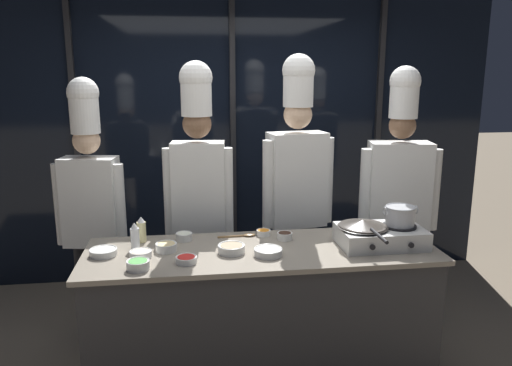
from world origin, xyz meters
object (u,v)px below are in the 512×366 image
Objects in this scene: prep_bowl_garlic at (268,251)px; prep_bowl_carrots at (263,232)px; prep_bowl_chicken at (141,253)px; prep_bowl_ginger at (166,246)px; chef_head at (90,194)px; prep_bowl_rice at (103,252)px; serving_spoon_solid at (244,235)px; stock_pot at (400,215)px; prep_bowl_soy_glaze at (285,235)px; portable_stove at (381,236)px; chef_sous at (198,178)px; chef_pastry at (399,184)px; prep_bowl_bean_sprouts at (184,236)px; squeeze_bottle_clear at (135,236)px; prep_bowl_bell_pepper at (186,259)px; prep_bowl_scallions at (138,264)px; frying_pan at (363,224)px; squeeze_bottle_oil at (141,230)px; prep_bowl_mushrooms at (231,248)px; chef_line at (297,173)px.

prep_bowl_garlic reaches higher than prep_bowl_carrots.
prep_bowl_ginger is (0.14, 0.08, 0.01)m from prep_bowl_chicken.
prep_bowl_chicken is 0.07× the size of chef_head.
chef_head is at bearing 144.83° from prep_bowl_garlic.
prep_bowl_rice is 0.88m from serving_spoon_solid.
stock_pot is at bearing -2.96° from prep_bowl_ginger.
prep_bowl_soy_glaze is at bearing 6.71° from prep_bowl_rice.
portable_stove is 0.25× the size of chef_sous.
chef_sous reaches higher than chef_pastry.
prep_bowl_carrots is 0.51m from prep_bowl_bean_sprouts.
squeeze_bottle_clear reaches higher than prep_bowl_garlic.
prep_bowl_soy_glaze is at bearing 26.71° from prep_bowl_bell_pepper.
prep_bowl_scallions reaches higher than prep_bowl_soy_glaze.
frying_pan reaches higher than prep_bowl_ginger.
prep_bowl_garlic reaches higher than serving_spoon_solid.
chef_head reaches higher than prep_bowl_carrots.
prep_bowl_scallions is (-1.55, -0.19, -0.16)m from stock_pot.
chef_pastry is at bearing 52.57° from frying_pan.
frying_pan is 0.84m from chef_pastry.
chef_pastry is at bearing 14.43° from prep_bowl_bean_sprouts.
prep_bowl_bean_sprouts reaches higher than prep_bowl_rice.
prep_bowl_rice is 0.36m from prep_bowl_ginger.
prep_bowl_chicken is at bearing -159.09° from prep_bowl_carrots.
portable_stove is 0.14m from frying_pan.
squeeze_bottle_oil is 0.82m from prep_bowl_garlic.
frying_pan is at bearing -22.03° from serving_spoon_solid.
prep_bowl_scallions is (-1.44, -0.19, -0.03)m from portable_stove.
prep_bowl_mushrooms is 1.65× the size of prep_bowl_soy_glaze.
portable_stove reaches higher than prep_bowl_mushrooms.
chef_line is at bearing 34.87° from prep_bowl_ginger.
squeeze_bottle_clear is 0.08× the size of chef_sous.
chef_line reaches higher than chef_pastry.
stock_pot is at bearing 77.00° from chef_pastry.
prep_bowl_soy_glaze is (0.12, -0.10, 0.01)m from prep_bowl_carrots.
prep_bowl_soy_glaze is 0.81× the size of prep_bowl_bell_pepper.
chef_line is (0.34, 0.80, 0.29)m from prep_bowl_garlic.
prep_bowl_carrots is at bearing 153.21° from frying_pan.
chef_sous is (0.35, 0.66, 0.29)m from prep_bowl_chicken.
prep_bowl_bell_pepper is (-1.30, -0.13, -0.16)m from stock_pot.
serving_spoon_solid is (0.67, 0.14, -0.07)m from squeeze_bottle_clear.
squeeze_bottle_oil is (0.03, 0.12, -0.00)m from squeeze_bottle_clear.
squeeze_bottle_clear reaches higher than prep_bowl_carrots.
prep_bowl_soy_glaze is 0.40× the size of serving_spoon_solid.
prep_bowl_ginger is at bearing 30.10° from prep_bowl_chicken.
portable_stove is at bearing -22.34° from prep_bowl_carrots.
prep_bowl_soy_glaze is 0.76m from chef_sous.
frying_pan is 0.61m from prep_bowl_garlic.
prep_bowl_chicken is 1.26× the size of prep_bowl_bean_sprouts.
stock_pot is at bearing 5.74° from prep_bowl_bell_pepper.
portable_stove is 0.26× the size of chef_head.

